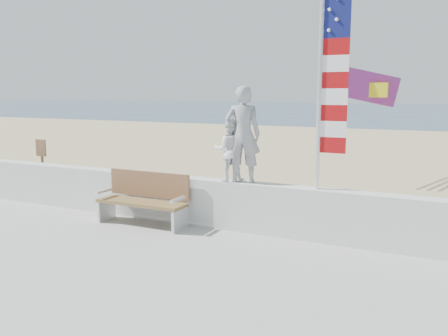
{
  "coord_description": "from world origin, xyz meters",
  "views": [
    {
      "loc": [
        3.88,
        -5.78,
        2.71
      ],
      "look_at": [
        0.2,
        1.8,
        1.35
      ],
      "focal_mm": 38.0,
      "sensor_mm": 36.0,
      "label": 1
    }
  ],
  "objects_px": {
    "flag": "(328,74)",
    "bench": "(144,198)",
    "adult": "(243,135)",
    "child": "(229,150)"
  },
  "relations": [
    {
      "from": "adult",
      "to": "bench",
      "type": "relative_size",
      "value": 0.97
    },
    {
      "from": "adult",
      "to": "flag",
      "type": "xyz_separation_m",
      "value": [
        1.5,
        -0.0,
        1.04
      ]
    },
    {
      "from": "child",
      "to": "bench",
      "type": "distance_m",
      "value": 1.92
    },
    {
      "from": "bench",
      "to": "adult",
      "type": "bearing_deg",
      "value": 13.71
    },
    {
      "from": "bench",
      "to": "flag",
      "type": "xyz_separation_m",
      "value": [
        3.36,
        0.45,
        2.3
      ]
    },
    {
      "from": "adult",
      "to": "child",
      "type": "height_order",
      "value": "adult"
    },
    {
      "from": "flag",
      "to": "bench",
      "type": "bearing_deg",
      "value": -172.31
    },
    {
      "from": "adult",
      "to": "child",
      "type": "bearing_deg",
      "value": -17.85
    },
    {
      "from": "child",
      "to": "flag",
      "type": "height_order",
      "value": "flag"
    },
    {
      "from": "adult",
      "to": "flag",
      "type": "height_order",
      "value": "flag"
    }
  ]
}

